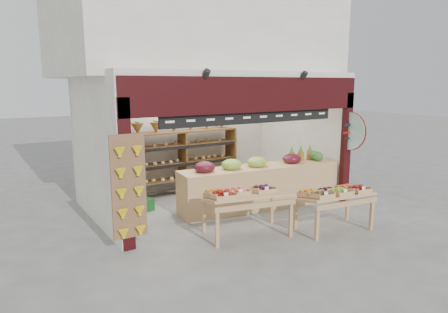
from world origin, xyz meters
TOP-DOWN VIEW (x-y plane):
  - ground at (0.00, 0.00)m, footprint 60.00×60.00m
  - shop_structure at (0.00, 1.61)m, footprint 6.36×5.12m
  - banana_board at (-2.73, -1.17)m, footprint 0.60×0.15m
  - gift_sign at (2.75, -1.15)m, footprint 0.04×0.93m
  - back_shelving at (-0.22, 1.85)m, footprint 3.11×0.51m
  - refrigerator at (-2.36, 1.84)m, footprint 0.82×0.82m
  - cardboard_stack at (-2.02, 0.91)m, footprint 0.97×0.71m
  - mid_counter at (0.69, -0.33)m, footprint 3.98×1.22m
  - display_table_left at (-0.69, -1.52)m, footprint 1.74×1.20m
  - display_table_right at (1.02, -2.30)m, footprint 1.54×1.00m
  - watermelon_pile at (2.38, -0.49)m, footprint 0.70×0.72m

SIDE VIEW (x-z plane):
  - ground at x=0.00m, z-range 0.00..0.00m
  - watermelon_pile at x=2.38m, z-range -0.06..0.48m
  - cardboard_stack at x=-2.02m, z-range -0.08..0.52m
  - mid_counter at x=0.69m, z-range -0.07..1.14m
  - display_table_right at x=1.02m, z-range 0.26..1.20m
  - display_table_left at x=-0.69m, z-range 0.26..1.28m
  - refrigerator at x=-2.36m, z-range 0.00..1.83m
  - banana_board at x=-2.73m, z-range 0.22..2.02m
  - back_shelving at x=-0.22m, z-range 0.25..2.17m
  - gift_sign at x=2.75m, z-range 1.29..2.21m
  - shop_structure at x=0.00m, z-range 1.22..6.62m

